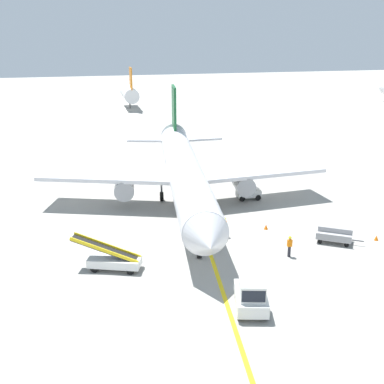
{
  "coord_description": "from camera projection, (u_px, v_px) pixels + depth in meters",
  "views": [
    {
      "loc": [
        -8.62,
        -32.67,
        16.98
      ],
      "look_at": [
        1.16,
        9.99,
        2.5
      ],
      "focal_mm": 47.41,
      "sensor_mm": 36.0,
      "label": 1
    }
  ],
  "objects": [
    {
      "name": "ground_plane",
      "position": [
        207.0,
        267.0,
        37.4
      ],
      "size": [
        300.0,
        300.0,
        0.0
      ],
      "primitive_type": "plane",
      "color": "#9E9B93"
    },
    {
      "name": "taxi_line_yellow",
      "position": [
        205.0,
        239.0,
        42.27
      ],
      "size": [
        9.79,
        79.47,
        0.01
      ],
      "primitive_type": "cube",
      "rotation": [
        0.0,
        0.0,
        -0.12
      ],
      "color": "yellow",
      "rests_on": "ground"
    },
    {
      "name": "airliner",
      "position": [
        185.0,
        172.0,
        49.1
      ],
      "size": [
        28.41,
        35.33,
        10.1
      ],
      "color": "silver",
      "rests_on": "ground"
    },
    {
      "name": "pushback_tug",
      "position": [
        251.0,
        296.0,
        31.41
      ],
      "size": [
        2.7,
        3.95,
        2.2
      ],
      "color": "silver",
      "rests_on": "ground"
    },
    {
      "name": "baggage_tug_near_wing",
      "position": [
        247.0,
        191.0,
        51.54
      ],
      "size": [
        2.42,
        1.36,
        2.1
      ],
      "color": "silver",
      "rests_on": "ground"
    },
    {
      "name": "belt_loader_forward_hold",
      "position": [
        113.0,
        259.0,
        36.77
      ],
      "size": [
        5.13,
        2.88,
        2.59
      ],
      "color": "silver",
      "rests_on": "ground"
    },
    {
      "name": "baggage_cart_loaded",
      "position": [
        334.0,
        237.0,
        41.42
      ],
      "size": [
        3.6,
        2.82,
        0.94
      ],
      "color": "#A5A5A8",
      "rests_on": "ground"
    },
    {
      "name": "ground_crew_marshaller",
      "position": [
        224.0,
        227.0,
        42.41
      ],
      "size": [
        0.36,
        0.24,
        1.7
      ],
      "color": "#26262D",
      "rests_on": "ground"
    },
    {
      "name": "ground_crew_wing_walker",
      "position": [
        290.0,
        246.0,
        38.73
      ],
      "size": [
        0.36,
        0.24,
        1.7
      ],
      "color": "#26262D",
      "rests_on": "ground"
    },
    {
      "name": "safety_cone_nose_left",
      "position": [
        266.0,
        227.0,
        44.15
      ],
      "size": [
        0.36,
        0.36,
        0.44
      ],
      "primitive_type": "cone",
      "color": "orange",
      "rests_on": "ground"
    },
    {
      "name": "safety_cone_nose_right",
      "position": [
        376.0,
        238.0,
        41.89
      ],
      "size": [
        0.36,
        0.36,
        0.44
      ],
      "primitive_type": "cone",
      "color": "orange",
      "rests_on": "ground"
    },
    {
      "name": "safety_cone_wingtip_left",
      "position": [
        73.0,
        238.0,
        41.77
      ],
      "size": [
        0.36,
        0.36,
        0.44
      ],
      "primitive_type": "cone",
      "color": "orange",
      "rests_on": "ground"
    },
    {
      "name": "distant_aircraft_mid_left",
      "position": [
        130.0,
        93.0,
        107.14
      ],
      "size": [
        3.0,
        10.1,
        8.8
      ],
      "color": "silver",
      "rests_on": "ground"
    }
  ]
}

